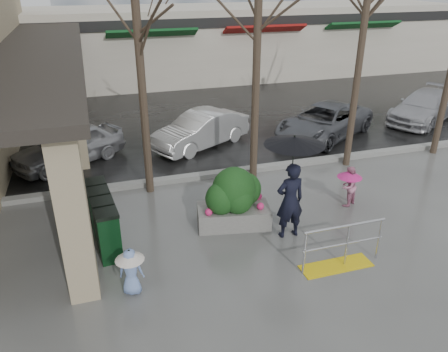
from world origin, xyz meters
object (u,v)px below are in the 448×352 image
tree_mideast (366,8)px  car_b (201,130)px  tree_west (135,4)px  car_d (425,106)px  child_pink (349,183)px  woman (291,180)px  handrail (340,251)px  news_boxes (103,218)px  car_c (324,121)px  planter (234,198)px  car_a (69,145)px  child_blue (131,267)px

tree_mideast → car_b: 6.68m
tree_west → car_d: size_ratio=1.57×
tree_west → tree_mideast: 6.50m
tree_mideast → child_pink: (-1.50, -2.43, -4.21)m
tree_mideast → woman: tree_mideast is taller
woman → child_pink: 2.51m
handrail → tree_mideast: size_ratio=0.29×
handrail → tree_west: tree_west is taller
news_boxes → car_d: (13.53, 5.39, 0.03)m
handrail → child_pink: size_ratio=1.69×
child_pink → car_c: (2.07, 5.04, -0.02)m
planter → car_b: bearing=83.8°
woman → car_a: bearing=-52.2°
handrail → tree_west: size_ratio=0.28×
child_pink → car_a: 8.92m
tree_west → news_boxes: bearing=-121.8°
child_pink → news_boxes: bearing=-30.3°
child_pink → car_a: size_ratio=0.30×
planter → car_a: (-3.93, 5.31, -0.11)m
woman → car_a: woman is taller
child_pink → child_blue: bearing=-11.1°
woman → news_boxes: woman is taller
tree_mideast → news_boxes: 9.25m
handrail → woman: 1.90m
handrail → child_blue: 4.39m
tree_mideast → planter: bearing=-152.5°
car_b → car_d: bearing=61.8°
car_d → news_boxes: bearing=-97.5°
tree_west → child_blue: 6.32m
woman → car_b: 6.48m
car_d → handrail: bearing=-77.0°
car_d → child_blue: bearing=-89.5°
planter → news_boxes: size_ratio=0.88×
car_b → car_c: 4.75m
child_blue → car_a: size_ratio=0.27×
handrail → tree_west: bearing=125.0°
handrail → tree_west: (-3.36, 4.80, 4.71)m
tree_mideast → car_c: size_ratio=1.43×
car_b → child_blue: bearing=-53.0°
child_blue → car_d: (13.12, 7.47, 0.03)m
child_pink → news_boxes: size_ratio=0.51×
woman → car_d: 11.38m
woman → car_b: size_ratio=0.67×
tree_west → car_a: (-2.20, 2.82, -4.45)m
tree_west → child_blue: bearing=-103.0°
car_a → car_b: size_ratio=0.97×
tree_mideast → car_a: bearing=162.0°
tree_mideast → car_d: bearing=29.2°
child_blue → car_d: 15.10m
handrail → tree_mideast: bearing=56.8°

